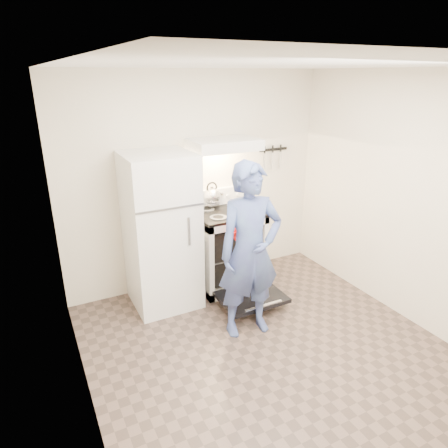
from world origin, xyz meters
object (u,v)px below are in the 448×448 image
at_px(tea_kettle, 212,195).
at_px(refrigerator, 161,232).
at_px(stove_body, 227,250).
at_px(dutch_oven, 246,233).
at_px(person, 250,252).

bearing_deg(tea_kettle, refrigerator, -161.32).
bearing_deg(stove_body, dutch_oven, -95.91).
relative_size(refrigerator, dutch_oven, 5.17).
relative_size(tea_kettle, dutch_oven, 0.93).
bearing_deg(stove_body, refrigerator, -178.23).
distance_m(stove_body, person, 1.04).
bearing_deg(stove_body, tea_kettle, 111.21).
bearing_deg(dutch_oven, tea_kettle, 92.31).
xyz_separation_m(person, dutch_oven, (0.18, 0.40, 0.02)).
height_order(person, dutch_oven, person).
height_order(stove_body, tea_kettle, tea_kettle).
xyz_separation_m(refrigerator, person, (0.57, -0.90, 0.02)).
xyz_separation_m(stove_body, dutch_oven, (-0.05, -0.53, 0.42)).
distance_m(stove_body, tea_kettle, 0.68).
distance_m(tea_kettle, person, 1.18).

